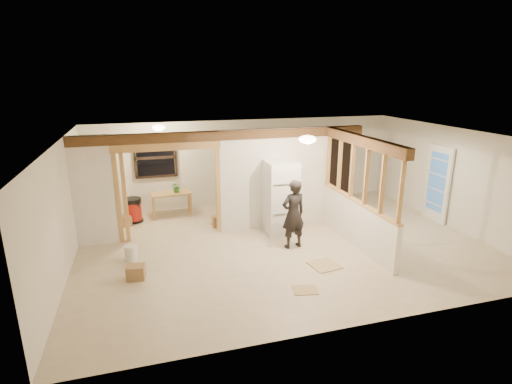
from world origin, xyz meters
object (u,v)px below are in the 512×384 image
object	(u,v)px
refrigerator	(281,197)
woman	(293,214)
work_table	(172,204)
bookshelf	(333,168)
shop_vac	(133,210)

from	to	relation	value
refrigerator	woman	distance (m)	0.98
work_table	bookshelf	xyz separation A→B (m)	(5.01, 0.35, 0.62)
work_table	shop_vac	world-z (taller)	work_table
work_table	bookshelf	distance (m)	5.06
bookshelf	refrigerator	bearing A→B (deg)	-138.50
shop_vac	bookshelf	size ratio (longest dim) A/B	0.34
refrigerator	bookshelf	bearing A→B (deg)	41.50
bookshelf	shop_vac	bearing A→B (deg)	-174.92
bookshelf	woman	bearing A→B (deg)	-128.79
refrigerator	bookshelf	size ratio (longest dim) A/B	0.93
refrigerator	work_table	world-z (taller)	refrigerator
shop_vac	bookshelf	distance (m)	6.09
work_table	refrigerator	bearing A→B (deg)	-42.12
woman	work_table	size ratio (longest dim) A/B	1.46
refrigerator	woman	bearing A→B (deg)	-93.25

